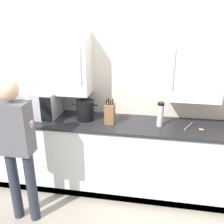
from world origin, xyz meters
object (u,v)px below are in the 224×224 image
at_px(knife_block, 110,113).
at_px(thermos_flask, 160,114).
at_px(wooden_spoon, 195,128).
at_px(person_figure, 16,142).
at_px(stock_pot, 85,110).
at_px(microwave_oven, 36,104).

distance_m(knife_block, thermos_flask, 0.59).
height_order(wooden_spoon, knife_block, knife_block).
bearing_deg(person_figure, stock_pot, 54.21).
relative_size(microwave_oven, person_figure, 0.45).
bearing_deg(microwave_oven, thermos_flask, -1.77).
bearing_deg(thermos_flask, stock_pot, 177.31).
bearing_deg(person_figure, thermos_flask, 25.52).
xyz_separation_m(microwave_oven, person_figure, (0.12, -0.74, -0.15)).
distance_m(wooden_spoon, person_figure, 1.96).
bearing_deg(wooden_spoon, person_figure, -159.72).
xyz_separation_m(wooden_spoon, stock_pot, (-1.31, 0.05, 0.11)).
bearing_deg(knife_block, microwave_oven, 176.74).
distance_m(knife_block, person_figure, 1.09).
height_order(stock_pot, thermos_flask, thermos_flask).
height_order(microwave_oven, thermos_flask, microwave_oven).
height_order(knife_block, person_figure, person_figure).
xyz_separation_m(wooden_spoon, knife_block, (-0.99, 0.00, 0.11)).
bearing_deg(wooden_spoon, thermos_flask, 178.90).
relative_size(knife_block, thermos_flask, 1.08).
distance_m(thermos_flask, person_figure, 1.60).
relative_size(wooden_spoon, thermos_flask, 0.80).
distance_m(microwave_oven, person_figure, 0.76).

